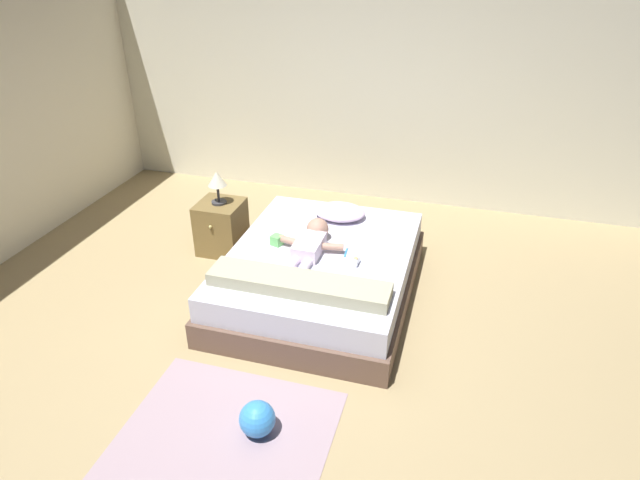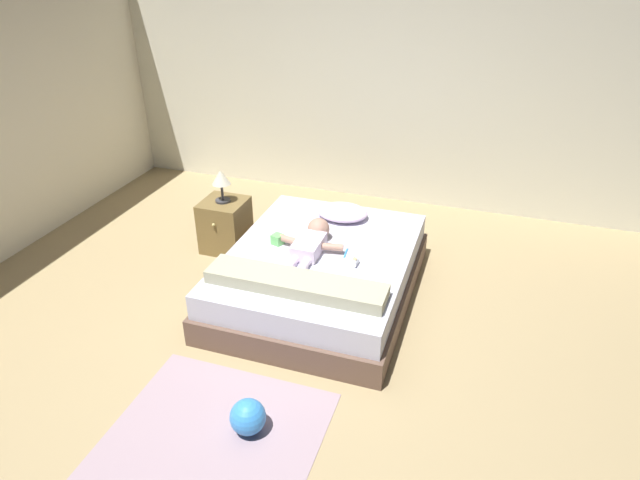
% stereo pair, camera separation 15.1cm
% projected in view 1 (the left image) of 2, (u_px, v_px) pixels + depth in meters
% --- Properties ---
extents(ground_plane, '(8.00, 8.00, 0.00)m').
position_uv_depth(ground_plane, '(285.00, 365.00, 3.85)').
color(ground_plane, tan).
extents(wall_behind_bed, '(8.00, 0.12, 2.74)m').
position_uv_depth(wall_behind_bed, '(377.00, 74.00, 5.70)').
color(wall_behind_bed, silver).
rests_on(wall_behind_bed, ground_plane).
extents(bed, '(1.46, 1.87, 0.42)m').
position_uv_depth(bed, '(320.00, 273.00, 4.51)').
color(bed, brown).
rests_on(bed, ground_plane).
extents(pillow, '(0.45, 0.36, 0.11)m').
position_uv_depth(pillow, '(340.00, 212.00, 4.89)').
color(pillow, silver).
rests_on(pillow, bed).
extents(baby, '(0.54, 0.67, 0.18)m').
position_uv_depth(baby, '(312.00, 241.00, 4.40)').
color(baby, white).
rests_on(baby, bed).
extents(toothbrush, '(0.03, 0.14, 0.02)m').
position_uv_depth(toothbrush, '(346.00, 252.00, 4.38)').
color(toothbrush, '#3491F1').
rests_on(toothbrush, bed).
extents(nightstand, '(0.40, 0.43, 0.49)m').
position_uv_depth(nightstand, '(222.00, 227.00, 5.13)').
color(nightstand, brown).
rests_on(nightstand, ground_plane).
extents(lamp, '(0.17, 0.17, 0.31)m').
position_uv_depth(lamp, '(217.00, 181.00, 4.91)').
color(lamp, '#333338').
rests_on(lamp, nightstand).
extents(rug, '(1.26, 1.19, 0.01)m').
position_uv_depth(rug, '(221.00, 443.00, 3.26)').
color(rug, gray).
rests_on(rug, ground_plane).
extents(toy_ball, '(0.22, 0.22, 0.22)m').
position_uv_depth(toy_ball, '(257.00, 419.00, 3.27)').
color(toy_ball, '#388DE4').
rests_on(toy_ball, rug).
extents(blanket, '(1.32, 0.27, 0.10)m').
position_uv_depth(blanket, '(298.00, 284.00, 3.90)').
color(blanket, '#A8A688').
rests_on(blanket, bed).
extents(toy_block, '(0.10, 0.10, 0.08)m').
position_uv_depth(toy_block, '(277.00, 240.00, 4.47)').
color(toy_block, '#6AC565').
rests_on(toy_block, bed).
extents(baby_bottle, '(0.06, 0.09, 0.08)m').
position_uv_depth(baby_bottle, '(356.00, 261.00, 4.21)').
color(baby_bottle, white).
rests_on(baby_bottle, bed).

